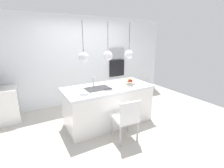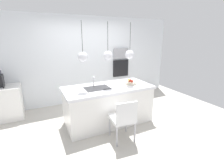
% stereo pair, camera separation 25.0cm
% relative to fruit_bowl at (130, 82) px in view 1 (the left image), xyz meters
% --- Properties ---
extents(floor, '(6.60, 6.60, 0.00)m').
position_rel_fruit_bowl_xyz_m(floor, '(-0.57, 0.05, -0.94)').
color(floor, '#BCB7AD').
rests_on(floor, ground).
extents(back_wall, '(6.00, 0.10, 2.60)m').
position_rel_fruit_bowl_xyz_m(back_wall, '(-0.57, 1.70, 0.36)').
color(back_wall, white).
rests_on(back_wall, ground).
extents(kitchen_island, '(2.03, 0.94, 0.90)m').
position_rel_fruit_bowl_xyz_m(kitchen_island, '(-0.57, 0.05, -0.49)').
color(kitchen_island, white).
rests_on(kitchen_island, ground).
extents(sink_basin, '(0.56, 0.40, 0.02)m').
position_rel_fruit_bowl_xyz_m(sink_basin, '(-0.83, 0.05, -0.05)').
color(sink_basin, '#2D2D30').
rests_on(sink_basin, kitchen_island).
extents(faucet, '(0.02, 0.17, 0.22)m').
position_rel_fruit_bowl_xyz_m(faucet, '(-0.83, 0.27, 0.10)').
color(faucet, silver).
rests_on(faucet, kitchen_island).
extents(fruit_bowl, '(0.27, 0.27, 0.15)m').
position_rel_fruit_bowl_xyz_m(fruit_bowl, '(0.00, 0.00, 0.00)').
color(fruit_bowl, beige).
rests_on(fruit_bowl, kitchen_island).
extents(microwave, '(0.54, 0.08, 0.34)m').
position_rel_fruit_bowl_xyz_m(microwave, '(0.63, 1.63, 0.52)').
color(microwave, '#9E9EA3').
rests_on(microwave, back_wall).
extents(oven, '(0.56, 0.08, 0.56)m').
position_rel_fruit_bowl_xyz_m(oven, '(0.63, 1.63, 0.02)').
color(oven, black).
rests_on(oven, back_wall).
extents(chair_near, '(0.48, 0.50, 0.87)m').
position_rel_fruit_bowl_xyz_m(chair_near, '(-0.62, -0.75, -0.44)').
color(chair_near, white).
rests_on(chair_near, ground).
extents(pendant_light_left, '(0.21, 0.21, 0.81)m').
position_rel_fruit_bowl_xyz_m(pendant_light_left, '(-1.13, 0.05, 0.67)').
color(pendant_light_left, silver).
extents(pendant_light_center, '(0.21, 0.21, 0.81)m').
position_rel_fruit_bowl_xyz_m(pendant_light_center, '(-0.57, 0.05, 0.67)').
color(pendant_light_center, silver).
extents(pendant_light_right, '(0.21, 0.21, 0.81)m').
position_rel_fruit_bowl_xyz_m(pendant_light_right, '(-0.01, 0.05, 0.67)').
color(pendant_light_right, silver).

